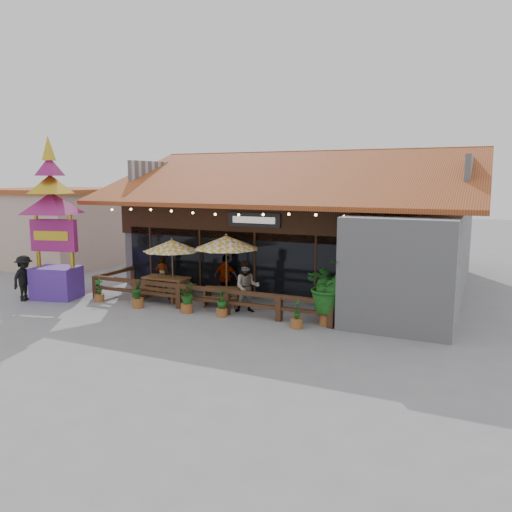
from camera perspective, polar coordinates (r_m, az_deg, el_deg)
The scene contains 19 objects.
ground at distance 18.09m, azimuth -1.20°, elevation -6.49°, with size 100.00×100.00×0.00m, color gray.
restaurant_building at distance 23.62m, azimuth 6.43°, elevation 2.52°, with size 15.50×14.73×6.09m.
patio_railing at distance 18.79m, azimuth -7.76°, elevation -4.05°, with size 10.00×2.60×0.92m.
neighbor_building at distance 31.48m, azimuth -21.38°, elevation 3.40°, with size 8.40×8.40×4.22m.
umbrella_left at distance 20.00m, azimuth -9.58°, elevation 1.16°, with size 2.89×2.89×2.47m.
umbrella_right at distance 18.97m, azimuth -3.42°, elevation 1.54°, with size 2.65×2.65×2.72m.
picnic_table_left at distance 20.35m, azimuth -10.19°, elevation -3.17°, with size 1.87×1.63×0.88m.
picnic_table_right at distance 19.11m, azimuth -3.95°, elevation -4.28°, with size 1.68×1.55×0.67m.
thai_sign_tower at distance 21.27m, azimuth -22.28°, elevation 5.14°, with size 3.08×3.08×6.91m.
tropical_plant at distance 16.49m, azimuth 8.36°, elevation -3.49°, with size 2.13×2.07×2.25m.
diner_a at distance 21.23m, azimuth -10.64°, elevation -2.15°, with size 0.58×0.38×1.59m, color #361F11.
diner_b at distance 17.94m, azimuth -1.03°, elevation -3.55°, with size 0.91×0.71×1.87m, color #361F11.
diner_c at distance 19.82m, azimuth -3.44°, elevation -2.45°, with size 1.06×0.44×1.81m, color #361F11.
pedestrian at distance 21.65m, azimuth -24.95°, elevation -2.31°, with size 1.17×0.67×1.81m, color black.
planter_a at distance 20.52m, azimuth -17.49°, elevation -3.95°, with size 0.39×0.37×0.92m.
planter_b at distance 19.17m, azimuth -13.39°, elevation -4.34°, with size 0.44×0.47×1.09m.
planter_c at distance 18.11m, azimuth -7.95°, elevation -4.61°, with size 0.85×0.85×1.06m.
planter_d at distance 17.52m, azimuth -3.92°, elevation -5.49°, with size 0.50×0.50×0.94m.
planter_e at distance 16.22m, azimuth 4.69°, elevation -6.83°, with size 0.39×0.40×0.96m.
Camera 1 is at (7.68, -15.66, 4.77)m, focal length 35.00 mm.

